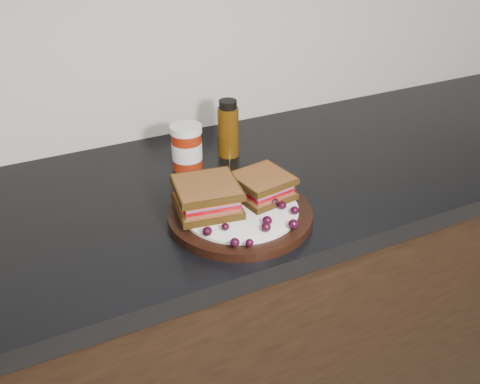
% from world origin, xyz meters
% --- Properties ---
extents(base_cabinets, '(3.96, 0.58, 0.86)m').
position_xyz_m(base_cabinets, '(0.00, 1.70, 0.43)').
color(base_cabinets, black).
rests_on(base_cabinets, ground_plane).
extents(countertop, '(3.98, 0.60, 0.04)m').
position_xyz_m(countertop, '(0.00, 1.70, 0.88)').
color(countertop, black).
rests_on(countertop, base_cabinets).
extents(plate, '(0.28, 0.28, 0.02)m').
position_xyz_m(plate, '(0.16, 1.56, 0.91)').
color(plate, black).
rests_on(plate, countertop).
extents(sandwich_left, '(0.14, 0.14, 0.05)m').
position_xyz_m(sandwich_left, '(0.11, 1.59, 0.95)').
color(sandwich_left, brown).
rests_on(sandwich_left, plate).
extents(sandwich_right, '(0.12, 0.12, 0.05)m').
position_xyz_m(sandwich_right, '(0.22, 1.58, 0.95)').
color(sandwich_right, brown).
rests_on(sandwich_right, plate).
extents(grape_0, '(0.02, 0.02, 0.02)m').
position_xyz_m(grape_0, '(0.07, 1.51, 0.93)').
color(grape_0, black).
rests_on(grape_0, plate).
extents(grape_1, '(0.01, 0.01, 0.01)m').
position_xyz_m(grape_1, '(0.11, 1.51, 0.93)').
color(grape_1, black).
rests_on(grape_1, plate).
extents(grape_2, '(0.02, 0.02, 0.02)m').
position_xyz_m(grape_2, '(0.10, 1.45, 0.93)').
color(grape_2, black).
rests_on(grape_2, plate).
extents(grape_3, '(0.01, 0.01, 0.01)m').
position_xyz_m(grape_3, '(0.12, 1.44, 0.93)').
color(grape_3, black).
rests_on(grape_3, plate).
extents(grape_4, '(0.02, 0.02, 0.02)m').
position_xyz_m(grape_4, '(0.17, 1.47, 0.93)').
color(grape_4, black).
rests_on(grape_4, plate).
extents(grape_5, '(0.02, 0.02, 0.02)m').
position_xyz_m(grape_5, '(0.18, 1.49, 0.93)').
color(grape_5, black).
rests_on(grape_5, plate).
extents(grape_6, '(0.02, 0.02, 0.02)m').
position_xyz_m(grape_6, '(0.22, 1.46, 0.93)').
color(grape_6, black).
rests_on(grape_6, plate).
extents(grape_7, '(0.02, 0.02, 0.02)m').
position_xyz_m(grape_7, '(0.25, 1.50, 0.93)').
color(grape_7, black).
rests_on(grape_7, plate).
extents(grape_8, '(0.02, 0.02, 0.02)m').
position_xyz_m(grape_8, '(0.23, 1.52, 0.93)').
color(grape_8, black).
rests_on(grape_8, plate).
extents(grape_9, '(0.02, 0.02, 0.02)m').
position_xyz_m(grape_9, '(0.22, 1.54, 0.93)').
color(grape_9, black).
rests_on(grape_9, plate).
extents(grape_10, '(0.02, 0.02, 0.02)m').
position_xyz_m(grape_10, '(0.25, 1.58, 0.93)').
color(grape_10, black).
rests_on(grape_10, plate).
extents(grape_11, '(0.02, 0.02, 0.02)m').
position_xyz_m(grape_11, '(0.23, 1.59, 0.93)').
color(grape_11, black).
rests_on(grape_11, plate).
extents(grape_12, '(0.02, 0.02, 0.02)m').
position_xyz_m(grape_12, '(0.22, 1.62, 0.93)').
color(grape_12, black).
rests_on(grape_12, plate).
extents(grape_13, '(0.02, 0.02, 0.01)m').
position_xyz_m(grape_13, '(0.10, 1.60, 0.93)').
color(grape_13, black).
rests_on(grape_13, plate).
extents(grape_14, '(0.02, 0.02, 0.02)m').
position_xyz_m(grape_14, '(0.08, 1.57, 0.93)').
color(grape_14, black).
rests_on(grape_14, plate).
extents(grape_15, '(0.02, 0.02, 0.02)m').
position_xyz_m(grape_15, '(0.11, 1.55, 0.93)').
color(grape_15, black).
rests_on(grape_15, plate).
extents(grape_16, '(0.02, 0.02, 0.02)m').
position_xyz_m(grape_16, '(0.10, 1.61, 0.93)').
color(grape_16, black).
rests_on(grape_16, plate).
extents(grape_17, '(0.02, 0.02, 0.02)m').
position_xyz_m(grape_17, '(0.10, 1.59, 0.93)').
color(grape_17, black).
rests_on(grape_17, plate).
extents(grape_18, '(0.02, 0.02, 0.02)m').
position_xyz_m(grape_18, '(0.06, 1.56, 0.93)').
color(grape_18, black).
rests_on(grape_18, plate).
extents(condiment_jar, '(0.09, 0.09, 0.10)m').
position_xyz_m(condiment_jar, '(0.15, 1.80, 0.95)').
color(condiment_jar, maroon).
rests_on(condiment_jar, countertop).
extents(oil_bottle, '(0.06, 0.06, 0.14)m').
position_xyz_m(oil_bottle, '(0.26, 1.82, 0.97)').
color(oil_bottle, '#4B2A07').
rests_on(oil_bottle, countertop).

